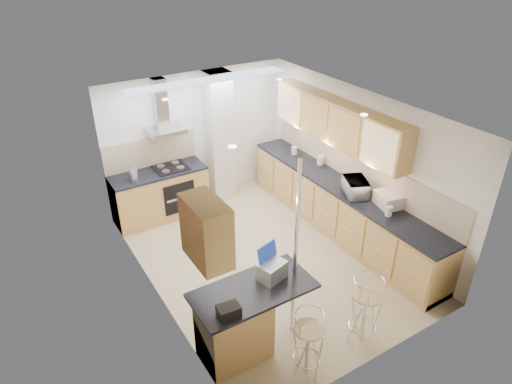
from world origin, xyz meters
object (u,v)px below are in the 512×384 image
microwave (356,187)px  bar_stool_near (308,343)px  laptop (272,271)px  bar_stool_end (365,310)px  bread_bin (388,199)px

microwave → bar_stool_near: 2.89m
laptop → bar_stool_near: (0.05, -0.71, -0.60)m
microwave → laptop: 2.50m
laptop → bar_stool_end: (0.96, -0.68, -0.56)m
microwave → laptop: size_ratio=1.51×
bar_stool_end → microwave: bearing=3.8°
bar_stool_end → bread_bin: (1.53, 1.19, 0.54)m
laptop → bar_stool_near: bearing=-101.5°
microwave → laptop: microwave is taller
microwave → bar_stool_end: size_ratio=0.50×
microwave → laptop: bearing=138.9°
laptop → bar_stool_end: laptop is taller
microwave → bar_stool_end: bearing=166.9°
laptop → bar_stool_end: bearing=-50.6°
microwave → bread_bin: (0.20, -0.51, -0.03)m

